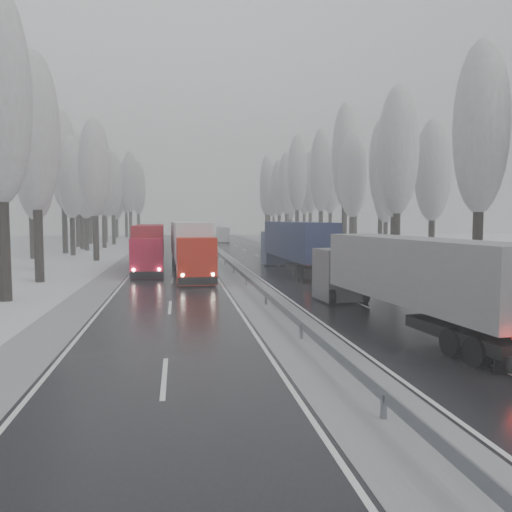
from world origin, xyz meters
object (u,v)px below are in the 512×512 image
object	(u,v)px
box_truck_distant	(223,234)
truck_red_red	(149,244)
truck_grey_tarp	(403,274)
truck_blue_box	(294,243)
truck_cream_box	(290,239)
truck_red_white	(190,244)

from	to	relation	value
box_truck_distant	truck_red_red	world-z (taller)	truck_red_red
truck_grey_tarp	box_truck_distant	world-z (taller)	truck_grey_tarp
truck_blue_box	truck_cream_box	distance (m)	14.08
truck_red_white	truck_grey_tarp	bearing A→B (deg)	-69.90
truck_grey_tarp	truck_red_red	bearing A→B (deg)	109.60
truck_grey_tarp	box_truck_distant	distance (m)	79.51
truck_grey_tarp	truck_red_red	xyz separation A→B (m)	(-12.46, 26.31, 0.12)
truck_blue_box	truck_cream_box	bearing A→B (deg)	76.61
truck_grey_tarp	truck_red_white	bearing A→B (deg)	106.47
truck_blue_box	truck_grey_tarp	bearing A→B (deg)	-92.67
truck_grey_tarp	truck_red_red	distance (m)	29.11
box_truck_distant	truck_red_red	distance (m)	54.45
truck_cream_box	truck_red_white	distance (m)	18.77
truck_grey_tarp	truck_cream_box	size ratio (longest dim) A/B	0.99
truck_blue_box	truck_red_white	distance (m)	9.16
truck_grey_tarp	truck_red_white	distance (m)	23.33
truck_grey_tarp	truck_cream_box	xyz separation A→B (m)	(3.14, 36.06, 0.03)
truck_cream_box	truck_red_white	xyz separation A→B (m)	(-11.96, -14.47, 0.27)
truck_cream_box	truck_blue_box	bearing A→B (deg)	-108.66
truck_cream_box	truck_red_white	world-z (taller)	truck_red_white
truck_cream_box	truck_red_white	size ratio (longest dim) A/B	0.90
box_truck_distant	truck_red_white	world-z (taller)	truck_red_white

